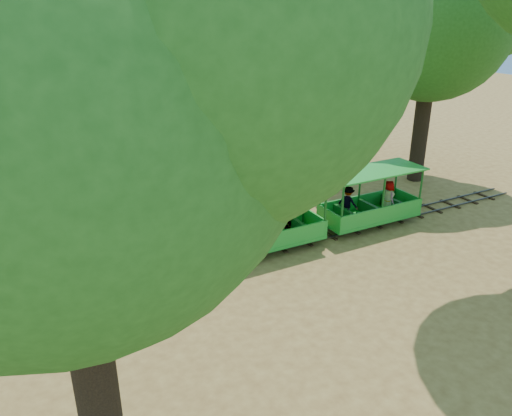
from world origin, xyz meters
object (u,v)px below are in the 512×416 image
carriage_rear (369,204)px  locomotive (163,220)px  carriage_front (268,227)px  fence (191,166)px

carriage_rear → locomotive: bearing=179.6°
carriage_front → fence: size_ratio=0.21×
locomotive → carriage_front: (3.45, -0.04, -0.94)m
locomotive → carriage_front: 3.58m
carriage_front → fence: bearing=87.1°
carriage_front → fence: carriage_front is taller
fence → locomotive: bearing=-115.9°
locomotive → carriage_rear: size_ratio=0.81×
carriage_front → fence: 7.99m
fence → carriage_rear: bearing=-64.9°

